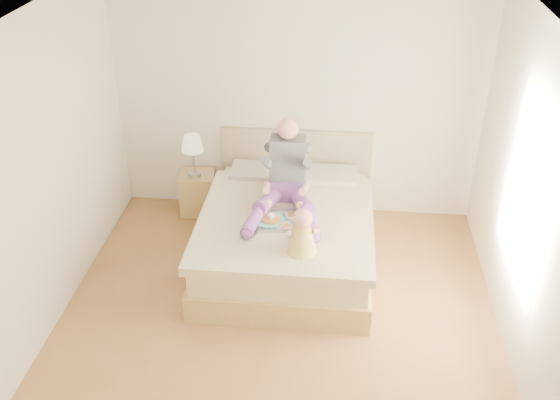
# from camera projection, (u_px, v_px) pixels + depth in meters

# --- Properties ---
(room) EXTENTS (4.02, 4.22, 2.71)m
(room) POSITION_uv_depth(u_px,v_px,m) (286.00, 181.00, 4.87)
(room) COLOR brown
(room) RESTS_ON ground
(bed) EXTENTS (1.70, 2.18, 1.00)m
(bed) POSITION_uv_depth(u_px,v_px,m) (288.00, 231.00, 6.41)
(bed) COLOR #AB8C4F
(bed) RESTS_ON ground
(nightstand) EXTENTS (0.44, 0.40, 0.49)m
(nightstand) POSITION_uv_depth(u_px,v_px,m) (198.00, 193.00, 7.22)
(nightstand) COLOR #AB8C4F
(nightstand) RESTS_ON ground
(lamp) EXTENTS (0.25, 0.25, 0.50)m
(lamp) POSITION_uv_depth(u_px,v_px,m) (192.00, 146.00, 6.86)
(lamp) COLOR #ABAEB2
(lamp) RESTS_ON nightstand
(adult) EXTENTS (0.75, 1.05, 0.88)m
(adult) POSITION_uv_depth(u_px,v_px,m) (286.00, 180.00, 6.20)
(adult) COLOR #763E9C
(adult) RESTS_ON bed
(tray) EXTENTS (0.54, 0.46, 0.14)m
(tray) POSITION_uv_depth(u_px,v_px,m) (281.00, 219.00, 6.00)
(tray) COLOR #ABAEB2
(tray) RESTS_ON bed
(baby) EXTENTS (0.29, 0.40, 0.44)m
(baby) POSITION_uv_depth(u_px,v_px,m) (302.00, 234.00, 5.51)
(baby) COLOR gold
(baby) RESTS_ON bed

